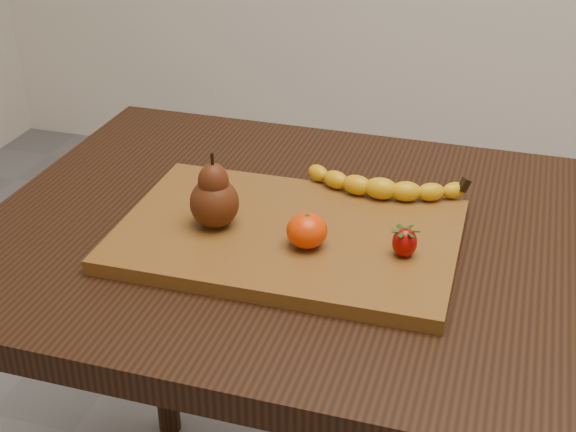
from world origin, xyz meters
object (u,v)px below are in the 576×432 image
(table, at_px, (338,292))
(cutting_board, at_px, (288,236))
(mandarin, at_px, (307,231))
(pear, at_px, (214,190))

(table, distance_m, cutting_board, 0.13)
(table, bearing_deg, mandarin, -108.84)
(pear, relative_size, mandarin, 1.94)
(pear, bearing_deg, cutting_board, 9.76)
(table, xyz_separation_m, cutting_board, (-0.06, -0.04, 0.11))
(cutting_board, xyz_separation_m, pear, (-0.10, -0.02, 0.06))
(pear, bearing_deg, mandarin, -7.43)
(cutting_board, bearing_deg, mandarin, -44.55)
(table, relative_size, cutting_board, 2.22)
(cutting_board, height_order, pear, pear)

